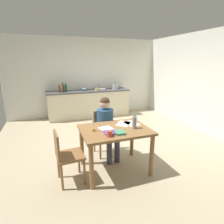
{
  "coord_description": "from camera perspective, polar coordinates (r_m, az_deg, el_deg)",
  "views": [
    {
      "loc": [
        -1.34,
        -3.76,
        1.86
      ],
      "look_at": [
        -0.12,
        -0.38,
        0.85
      ],
      "focal_mm": 29.51,
      "sensor_mm": 36.0,
      "label": 1
    }
  ],
  "objects": [
    {
      "name": "wall_back",
      "position": [
        6.52,
        -8.08,
        10.58
      ],
      "size": [
        5.2,
        0.12,
        2.6
      ],
      "primitive_type": "cube",
      "color": "silver",
      "rests_on": "ground"
    },
    {
      "name": "bottle_vinegar",
      "position": [
        6.04,
        -14.93,
        7.24
      ],
      "size": [
        0.07,
        0.07,
        0.31
      ],
      "color": "#593319",
      "rests_on": "kitchen_counter"
    },
    {
      "name": "wine_glass_near_sink",
      "position": [
        6.36,
        -7.1,
        7.84
      ],
      "size": [
        0.07,
        0.07,
        0.15
      ],
      "color": "silver",
      "rests_on": "kitchen_counter"
    },
    {
      "name": "person_seated",
      "position": [
        3.57,
        -1.73,
        -3.64
      ],
      "size": [
        0.35,
        0.61,
        1.19
      ],
      "color": "navy",
      "rests_on": "ground"
    },
    {
      "name": "coffee_mug",
      "position": [
        2.75,
        -0.77,
        -6.72
      ],
      "size": [
        0.11,
        0.08,
        0.09
      ],
      "color": "#D84C3F",
      "rests_on": "dining_table"
    },
    {
      "name": "candlestick",
      "position": [
        2.95,
        -5.85,
        -4.33
      ],
      "size": [
        0.06,
        0.06,
        0.31
      ],
      "color": "gold",
      "rests_on": "dining_table"
    },
    {
      "name": "stovetop_kettle",
      "position": [
        6.48,
        0.97,
        8.0
      ],
      "size": [
        0.18,
        0.18,
        0.22
      ],
      "color": "#B7BABF",
      "rests_on": "kitchen_counter"
    },
    {
      "name": "wine_glass_back_left",
      "position": [
        6.32,
        -8.85,
        7.73
      ],
      "size": [
        0.07,
        0.07,
        0.15
      ],
      "color": "silver",
      "rests_on": "kitchen_counter"
    },
    {
      "name": "bottle_oil",
      "position": [
        5.99,
        -15.98,
        6.91
      ],
      "size": [
        0.06,
        0.06,
        0.26
      ],
      "color": "#593319",
      "rests_on": "kitchen_counter"
    },
    {
      "name": "mixing_bowl",
      "position": [
        6.26,
        -8.62,
        7.05
      ],
      "size": [
        0.19,
        0.19,
        0.08
      ],
      "primitive_type": "ellipsoid",
      "color": "#668C99",
      "rests_on": "kitchen_counter"
    },
    {
      "name": "ground_plane",
      "position": [
        4.41,
        -0.25,
        -9.56
      ],
      "size": [
        5.2,
        5.2,
        0.04
      ],
      "primitive_type": "cube",
      "color": "tan"
    },
    {
      "name": "chair_at_table",
      "position": [
        3.76,
        -2.57,
        -5.64
      ],
      "size": [
        0.43,
        0.43,
        0.88
      ],
      "color": "olive",
      "rests_on": "ground"
    },
    {
      "name": "paper_letter",
      "position": [
        3.05,
        -1.46,
        -5.35
      ],
      "size": [
        0.26,
        0.33,
        0.0
      ],
      "primitive_type": "cube",
      "rotation": [
        0.0,
        0.0,
        0.2
      ],
      "color": "white",
      "rests_on": "dining_table"
    },
    {
      "name": "wine_bottle_on_table",
      "position": [
        3.08,
        6.92,
        -3.17
      ],
      "size": [
        0.08,
        0.08,
        0.25
      ],
      "color": "#8C999E",
      "rests_on": "dining_table"
    },
    {
      "name": "paper_envelope",
      "position": [
        3.35,
        6.06,
        -3.5
      ],
      "size": [
        0.25,
        0.32,
        0.0
      ],
      "primitive_type": "cube",
      "rotation": [
        0.0,
        0.0,
        0.13
      ],
      "color": "white",
      "rests_on": "dining_table"
    },
    {
      "name": "wall_right",
      "position": [
        5.47,
        26.62,
        8.16
      ],
      "size": [
        0.12,
        5.2,
        2.6
      ],
      "primitive_type": "cube",
      "color": "silver",
      "rests_on": "ground"
    },
    {
      "name": "kitchen_counter",
      "position": [
        6.31,
        -7.1,
        2.63
      ],
      "size": [
        2.73,
        0.64,
        0.9
      ],
      "color": "beige",
      "rests_on": "ground"
    },
    {
      "name": "teacup_on_counter",
      "position": [
        6.13,
        -4.74,
        7.01
      ],
      "size": [
        0.11,
        0.08,
        0.09
      ],
      "color": "#F2CC4C",
      "rests_on": "kitchen_counter"
    },
    {
      "name": "bottle_wine_red",
      "position": [
        6.06,
        -14.11,
        7.16
      ],
      "size": [
        0.08,
        0.08,
        0.27
      ],
      "color": "#194C23",
      "rests_on": "kitchen_counter"
    },
    {
      "name": "dining_table",
      "position": [
        3.12,
        0.91,
        -7.31
      ],
      "size": [
        1.13,
        0.85,
        0.76
      ],
      "color": "olive",
      "rests_on": "ground"
    },
    {
      "name": "book_magazine",
      "position": [
        2.89,
        -0.46,
        -6.34
      ],
      "size": [
        0.2,
        0.19,
        0.02
      ],
      "primitive_type": "cube",
      "rotation": [
        0.0,
        0.0,
        -0.05
      ],
      "color": "#6A4396",
      "rests_on": "dining_table"
    },
    {
      "name": "book_cookery",
      "position": [
        2.88,
        2.44,
        -6.34
      ],
      "size": [
        0.16,
        0.19,
        0.03
      ],
      "primitive_type": "cube",
      "rotation": [
        0.0,
        0.0,
        -0.09
      ],
      "color": "#408F62",
      "rests_on": "dining_table"
    },
    {
      "name": "sink_unit",
      "position": [
        6.32,
        -3.66,
        7.09
      ],
      "size": [
        0.36,
        0.36,
        0.24
      ],
      "color": "#B2B7BC",
      "rests_on": "kitchen_counter"
    },
    {
      "name": "chair_side_empty",
      "position": [
        2.96,
        -14.06,
        -12.72
      ],
      "size": [
        0.43,
        0.43,
        0.85
      ],
      "color": "olive",
      "rests_on": "ground"
    },
    {
      "name": "paper_bill",
      "position": [
        3.32,
        3.61,
        -3.62
      ],
      "size": [
        0.35,
        0.36,
        0.0
      ],
      "primitive_type": "cube",
      "rotation": [
        0.0,
        0.0,
        -0.69
      ],
      "color": "white",
      "rests_on": "dining_table"
    },
    {
      "name": "wine_glass_by_kettle",
      "position": [
        6.34,
        -7.95,
        7.79
      ],
      "size": [
        0.07,
        0.07,
        0.15
      ],
      "color": "silver",
      "rests_on": "kitchen_counter"
    }
  ]
}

